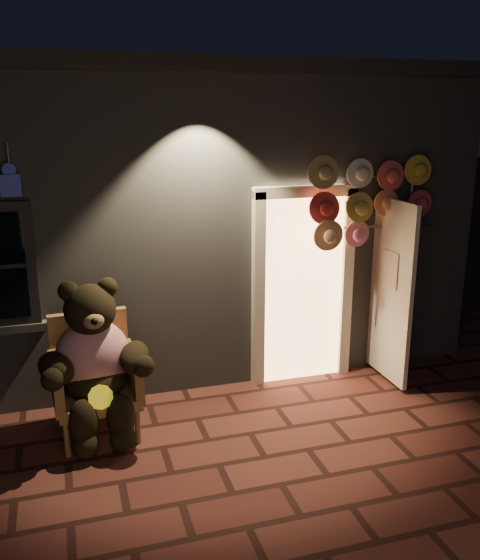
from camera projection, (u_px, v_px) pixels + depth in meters
name	position (u px, v px, depth m)	size (l,w,h in m)	color
ground	(219.00, 465.00, 5.11)	(60.00, 60.00, 0.00)	#572921
shop_building	(145.00, 201.00, 8.31)	(7.30, 5.95, 3.51)	slate
wicker_armchair	(94.00, 376.00, 5.54)	(0.82, 0.75, 1.12)	olive
teddy_bear	(94.00, 362.00, 5.36)	(1.09, 0.87, 1.50)	#B3132D
hat_rack	(369.00, 200.00, 6.29)	(1.52, 0.22, 2.48)	#59595E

